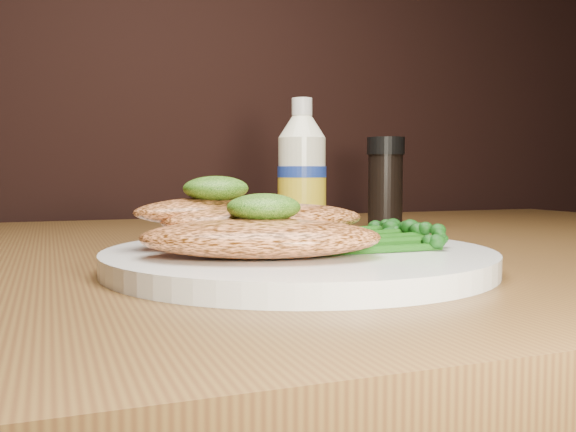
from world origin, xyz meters
name	(u,v)px	position (x,y,z in m)	size (l,w,h in m)	color
plate	(298,259)	(-0.12, 0.89, 0.76)	(0.29, 0.29, 0.02)	white
chicken_front	(261,238)	(-0.16, 0.86, 0.78)	(0.16, 0.09, 0.03)	#ED864B
chicken_mid	(265,219)	(-0.14, 0.91, 0.79)	(0.16, 0.08, 0.02)	#ED864B
chicken_back	(216,210)	(-0.17, 0.94, 0.79)	(0.14, 0.07, 0.02)	#ED864B
pesto_front	(264,208)	(-0.15, 0.87, 0.80)	(0.05, 0.05, 0.02)	black
pesto_back	(216,189)	(-0.17, 0.93, 0.81)	(0.05, 0.05, 0.02)	black
broccolini_bundle	(353,233)	(-0.07, 0.89, 0.78)	(0.14, 0.10, 0.02)	#1B5512
mayo_bottle	(302,168)	(-0.02, 1.12, 0.83)	(0.06, 0.06, 0.16)	#F0EECC
pepper_grinder	(385,183)	(0.11, 1.17, 0.81)	(0.05, 0.05, 0.12)	black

